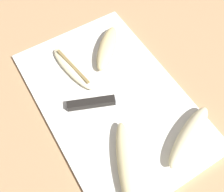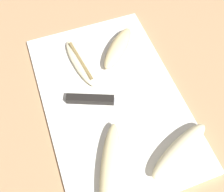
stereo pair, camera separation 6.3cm
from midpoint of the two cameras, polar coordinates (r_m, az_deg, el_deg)
ground_plane at (r=0.65m, az=2.77°, el=-1.20°), size 4.00×4.00×0.00m
cutting_board at (r=0.65m, az=2.79°, el=-0.95°), size 0.51×0.33×0.01m
knife at (r=0.63m, az=0.36°, el=-1.12°), size 0.12×0.25×0.02m
banana_mellow_near at (r=0.71m, az=3.89°, el=10.21°), size 0.14×0.14×0.03m
banana_pale_long at (r=0.60m, az=17.58°, el=-11.49°), size 0.11×0.17×0.04m
banana_bright_far at (r=0.69m, az=-4.18°, el=7.05°), size 0.17×0.07×0.02m
banana_soft_right at (r=0.56m, az=2.91°, el=-15.55°), size 0.20×0.12×0.03m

